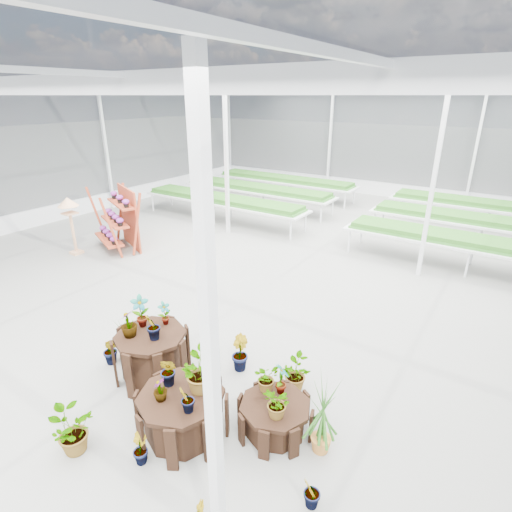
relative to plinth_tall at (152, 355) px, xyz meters
The scene contains 10 objects.
ground_plane 2.46m from the plinth_tall, 99.03° to the left, with size 24.00×24.00×0.00m, color gray.
greenhouse_shell 3.06m from the plinth_tall, 99.03° to the left, with size 18.00×24.00×4.50m, color white, non-canonical shape.
steel_frame 3.06m from the plinth_tall, 99.03° to the left, with size 18.00×24.00×4.50m, color silver, non-canonical shape.
nursery_benches 9.61m from the plinth_tall, 92.28° to the left, with size 16.00×7.00×0.84m, color silver, non-canonical shape.
plinth_tall is the anchor object (origin of this frame).
plinth_mid 1.34m from the plinth_tall, 26.57° to the right, with size 1.18×1.18×0.62m, color black.
plinth_low 2.21m from the plinth_tall, ahead, with size 0.98×0.98×0.44m, color black.
shelf_rack 6.23m from the plinth_tall, 146.08° to the left, with size 1.67×0.88×1.77m, color #99371E, non-canonical shape.
bird_table 6.38m from the plinth_tall, 156.74° to the left, with size 0.39×0.39×1.64m, color tan, non-canonical shape.
nursery_plants 1.01m from the plinth_tall, ahead, with size 4.22×3.25×1.32m.
Camera 1 is at (4.65, -5.87, 4.20)m, focal length 28.00 mm.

